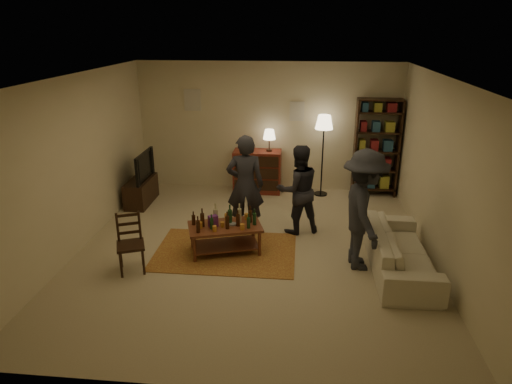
# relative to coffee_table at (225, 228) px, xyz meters

# --- Properties ---
(floor) EXTENTS (6.00, 6.00, 0.00)m
(floor) POSITION_rel_coffee_table_xyz_m (0.43, 0.12, -0.41)
(floor) COLOR #C6B793
(floor) RESTS_ON ground
(room_shell) EXTENTS (6.00, 6.00, 6.00)m
(room_shell) POSITION_rel_coffee_table_xyz_m (-0.22, 3.10, 1.40)
(room_shell) COLOR beige
(room_shell) RESTS_ON ground
(rug) EXTENTS (2.20, 1.50, 0.01)m
(rug) POSITION_rel_coffee_table_xyz_m (0.00, -0.00, -0.40)
(rug) COLOR brown
(rug) RESTS_ON ground
(coffee_table) EXTENTS (1.25, 0.92, 0.80)m
(coffee_table) POSITION_rel_coffee_table_xyz_m (0.00, 0.00, 0.00)
(coffee_table) COLOR brown
(coffee_table) RESTS_ON ground
(dining_chair) EXTENTS (0.50, 0.50, 0.88)m
(dining_chair) POSITION_rel_coffee_table_xyz_m (-1.27, -0.67, 0.05)
(dining_chair) COLOR #301E10
(dining_chair) RESTS_ON ground
(tv_stand) EXTENTS (0.40, 1.00, 1.06)m
(tv_stand) POSITION_rel_coffee_table_xyz_m (-2.02, 1.92, -0.02)
(tv_stand) COLOR #301E10
(tv_stand) RESTS_ON ground
(dresser) EXTENTS (1.00, 0.50, 1.36)m
(dresser) POSITION_rel_coffee_table_xyz_m (0.24, 2.83, 0.07)
(dresser) COLOR maroon
(dresser) RESTS_ON ground
(bookshelf) EXTENTS (0.90, 0.34, 2.02)m
(bookshelf) POSITION_rel_coffee_table_xyz_m (2.68, 2.90, 0.62)
(bookshelf) COLOR #301E10
(bookshelf) RESTS_ON ground
(floor_lamp) EXTENTS (0.36, 0.36, 1.69)m
(floor_lamp) POSITION_rel_coffee_table_xyz_m (1.59, 2.77, 1.03)
(floor_lamp) COLOR black
(floor_lamp) RESTS_ON ground
(sofa) EXTENTS (0.81, 2.08, 0.61)m
(sofa) POSITION_rel_coffee_table_xyz_m (2.63, -0.28, -0.11)
(sofa) COLOR beige
(sofa) RESTS_ON ground
(person_left) EXTENTS (0.67, 0.48, 1.72)m
(person_left) POSITION_rel_coffee_table_xyz_m (0.23, 0.76, 0.45)
(person_left) COLOR #26262E
(person_left) RESTS_ON ground
(person_right) EXTENTS (0.92, 0.82, 1.55)m
(person_right) POSITION_rel_coffee_table_xyz_m (1.11, 0.88, 0.36)
(person_right) COLOR #24232B
(person_right) RESTS_ON ground
(person_by_sofa) EXTENTS (0.79, 1.22, 1.78)m
(person_by_sofa) POSITION_rel_coffee_table_xyz_m (2.06, -0.23, 0.48)
(person_by_sofa) COLOR #2A2B32
(person_by_sofa) RESTS_ON ground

